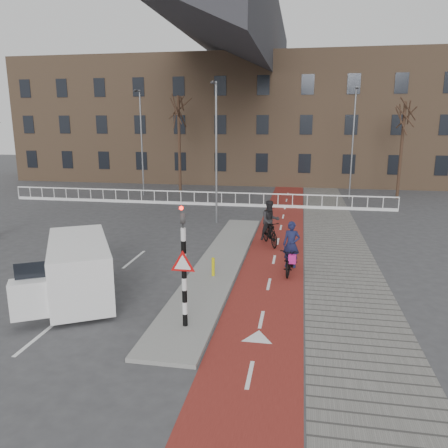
# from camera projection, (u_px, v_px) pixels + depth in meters

# --- Properties ---
(ground) EXTENTS (120.00, 120.00, 0.00)m
(ground) POSITION_uv_depth(u_px,v_px,m) (219.00, 303.00, 14.36)
(ground) COLOR #38383A
(ground) RESTS_ON ground
(bike_lane) EXTENTS (2.50, 60.00, 0.01)m
(bike_lane) POSITION_uv_depth(u_px,v_px,m) (280.00, 232.00, 23.70)
(bike_lane) COLOR maroon
(bike_lane) RESTS_ON ground
(sidewalk) EXTENTS (3.00, 60.00, 0.01)m
(sidewalk) POSITION_uv_depth(u_px,v_px,m) (333.00, 234.00, 23.22)
(sidewalk) COLOR slate
(sidewalk) RESTS_ON ground
(curb_island) EXTENTS (1.80, 16.00, 0.12)m
(curb_island) POSITION_uv_depth(u_px,v_px,m) (220.00, 263.00, 18.30)
(curb_island) COLOR gray
(curb_island) RESTS_ON ground
(traffic_signal) EXTENTS (0.80, 0.80, 3.68)m
(traffic_signal) POSITION_uv_depth(u_px,v_px,m) (184.00, 264.00, 12.07)
(traffic_signal) COLOR black
(traffic_signal) RESTS_ON curb_island
(bollard) EXTENTS (0.12, 0.12, 0.70)m
(bollard) POSITION_uv_depth(u_px,v_px,m) (213.00, 267.00, 16.51)
(bollard) COLOR #D4CA0B
(bollard) RESTS_ON curb_island
(cyclist_near) EXTENTS (0.91, 2.06, 2.06)m
(cyclist_near) POSITION_uv_depth(u_px,v_px,m) (291.00, 256.00, 17.10)
(cyclist_near) COLOR black
(cyclist_near) RESTS_ON bike_lane
(cyclist_far) EXTENTS (1.34, 2.12, 2.18)m
(cyclist_far) POSITION_uv_depth(u_px,v_px,m) (270.00, 227.00, 20.94)
(cyclist_far) COLOR black
(cyclist_far) RESTS_ON bike_lane
(van) EXTENTS (3.85, 4.89, 1.97)m
(van) POSITION_uv_depth(u_px,v_px,m) (79.00, 268.00, 14.63)
(van) COLOR white
(van) RESTS_ON ground
(railing) EXTENTS (28.00, 0.10, 0.99)m
(railing) POSITION_uv_depth(u_px,v_px,m) (194.00, 201.00, 31.44)
(railing) COLOR silver
(railing) RESTS_ON ground
(townhouse_row) EXTENTS (46.00, 10.00, 15.90)m
(townhouse_row) POSITION_uv_depth(u_px,v_px,m) (248.00, 102.00, 43.78)
(townhouse_row) COLOR #7F6047
(townhouse_row) RESTS_ON ground
(tree_mid) EXTENTS (0.24, 0.24, 7.91)m
(tree_mid) POSITION_uv_depth(u_px,v_px,m) (179.00, 145.00, 35.98)
(tree_mid) COLOR black
(tree_mid) RESTS_ON ground
(tree_right) EXTENTS (0.23, 0.23, 7.33)m
(tree_right) POSITION_uv_depth(u_px,v_px,m) (401.00, 151.00, 33.27)
(tree_right) COLOR black
(tree_right) RESTS_ON ground
(streetlight_near) EXTENTS (0.12, 0.12, 8.02)m
(streetlight_near) POSITION_uv_depth(u_px,v_px,m) (216.00, 154.00, 25.09)
(streetlight_near) COLOR slate
(streetlight_near) RESTS_ON ground
(streetlight_left) EXTENTS (0.12, 0.12, 8.26)m
(streetlight_left) POSITION_uv_depth(u_px,v_px,m) (142.00, 144.00, 34.75)
(streetlight_left) COLOR slate
(streetlight_left) RESTS_ON ground
(streetlight_right) EXTENTS (0.12, 0.12, 8.35)m
(streetlight_right) POSITION_uv_depth(u_px,v_px,m) (353.00, 144.00, 32.96)
(streetlight_right) COLOR slate
(streetlight_right) RESTS_ON ground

